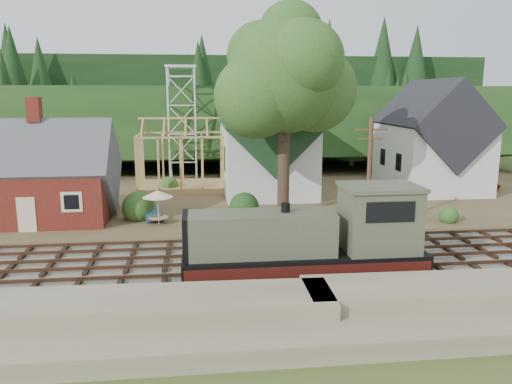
{
  "coord_description": "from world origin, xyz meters",
  "views": [
    {
      "loc": [
        -4.41,
        -26.79,
        9.56
      ],
      "look_at": [
        -0.56,
        6.0,
        3.0
      ],
      "focal_mm": 35.0,
      "sensor_mm": 36.0,
      "label": 1
    }
  ],
  "objects": [
    {
      "name": "farmhouse",
      "position": [
        18.0,
        19.0,
        4.87
      ],
      "size": [
        8.4,
        10.8,
        10.6
      ],
      "color": "silver",
      "rests_on": "village_flat"
    },
    {
      "name": "locomotive",
      "position": [
        1.34,
        -3.0,
        2.15
      ],
      "size": [
        12.15,
        3.04,
        4.86
      ],
      "color": "black",
      "rests_on": "railroad_bed"
    },
    {
      "name": "village_flat",
      "position": [
        0.0,
        18.0,
        0.15
      ],
      "size": [
        64.0,
        26.0,
        0.3
      ],
      "primitive_type": "cube",
      "color": "brown",
      "rests_on": "ground"
    },
    {
      "name": "lattice_tower",
      "position": [
        -6.0,
        28.0,
        10.03
      ],
      "size": [
        3.2,
        3.2,
        12.12
      ],
      "color": "silver",
      "rests_on": "village_flat"
    },
    {
      "name": "patio_set",
      "position": [
        -7.32,
        8.72,
        2.38
      ],
      "size": [
        2.19,
        2.19,
        2.44
      ],
      "color": "silver",
      "rests_on": "village_flat"
    },
    {
      "name": "church",
      "position": [
        2.0,
        19.68,
        5.18
      ],
      "size": [
        8.4,
        15.17,
        13.0
      ],
      "color": "silver",
      "rests_on": "village_flat"
    },
    {
      "name": "embankment",
      "position": [
        0.0,
        -8.5,
        0.0
      ],
      "size": [
        64.0,
        5.0,
        1.6
      ],
      "primitive_type": "cube",
      "color": "#7F7259",
      "rests_on": "ground"
    },
    {
      "name": "big_tree",
      "position": [
        2.17,
        10.08,
        10.22
      ],
      "size": [
        10.9,
        8.4,
        14.7
      ],
      "color": "#38281E",
      "rests_on": "village_flat"
    },
    {
      "name": "depot",
      "position": [
        -16.0,
        11.0,
        3.21
      ],
      "size": [
        10.8,
        7.41,
        9.0
      ],
      "color": "#561A13",
      "rests_on": "village_flat"
    },
    {
      "name": "timber_frame",
      "position": [
        -6.0,
        22.0,
        3.27
      ],
      "size": [
        8.2,
        6.2,
        6.99
      ],
      "color": "tan",
      "rests_on": "village_flat"
    },
    {
      "name": "hillside",
      "position": [
        0.0,
        42.0,
        0.0
      ],
      "size": [
        70.0,
        28.96,
        12.74
      ],
      "primitive_type": "cube",
      "rotation": [
        -0.17,
        0.0,
        0.0
      ],
      "color": "#1E3F19",
      "rests_on": "ground"
    },
    {
      "name": "ridge",
      "position": [
        0.0,
        58.0,
        0.0
      ],
      "size": [
        80.0,
        20.0,
        12.0
      ],
      "primitive_type": "cube",
      "color": "black",
      "rests_on": "ground"
    },
    {
      "name": "car_red",
      "position": [
        22.31,
        17.81,
        0.94
      ],
      "size": [
        4.81,
        2.61,
        1.28
      ],
      "primitive_type": "imported",
      "rotation": [
        0.0,
        0.0,
        1.68
      ],
      "color": "red",
      "rests_on": "village_flat"
    },
    {
      "name": "telegraph_pole_near",
      "position": [
        7.0,
        5.2,
        4.25
      ],
      "size": [
        2.2,
        0.28,
        8.0
      ],
      "color": "#4C331E",
      "rests_on": "ground"
    },
    {
      "name": "ground",
      "position": [
        0.0,
        0.0,
        0.0
      ],
      "size": [
        140.0,
        140.0,
        0.0
      ],
      "primitive_type": "plane",
      "color": "#384C1E",
      "rests_on": "ground"
    },
    {
      "name": "railroad_bed",
      "position": [
        0.0,
        0.0,
        0.08
      ],
      "size": [
        64.0,
        11.0,
        0.16
      ],
      "primitive_type": "cube",
      "color": "#726B5B",
      "rests_on": "ground"
    },
    {
      "name": "car_blue",
      "position": [
        -8.07,
        10.16,
        0.83
      ],
      "size": [
        2.42,
        3.38,
        1.07
      ],
      "primitive_type": "imported",
      "rotation": [
        0.0,
        0.0,
        0.41
      ],
      "color": "#578EBB",
      "rests_on": "village_flat"
    }
  ]
}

